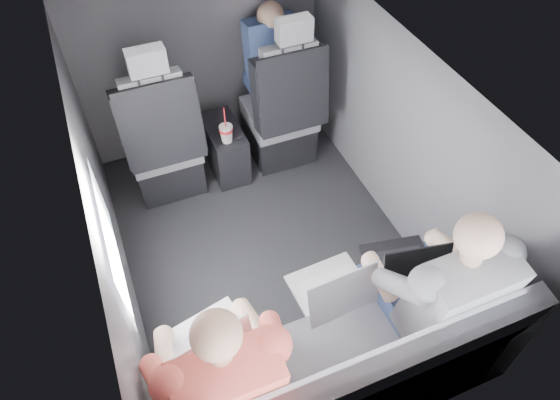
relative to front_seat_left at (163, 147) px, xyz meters
name	(u,v)px	position (x,y,z in m)	size (l,w,h in m)	color
floor	(268,251)	(0.45, -0.84, -0.40)	(2.60, 2.60, 0.00)	black
ceiling	(263,82)	(0.45, -0.84, 0.95)	(2.60, 2.60, 0.00)	#B2B2AD
panel_left	(108,228)	(-0.45, -0.84, 0.27)	(0.02, 2.60, 1.35)	#56565B
panel_right	(401,142)	(1.35, -0.84, 0.27)	(0.02, 2.60, 1.35)	#56565B
panel_front	(202,65)	(0.45, 0.46, 0.27)	(1.80, 0.02, 1.35)	#56565B
panel_back	(380,388)	(0.45, -2.14, 0.27)	(1.80, 0.02, 1.35)	#56565B
side_window	(111,242)	(-0.43, -1.14, 0.50)	(0.02, 0.75, 0.42)	white
seatbelt	(292,83)	(0.90, -0.17, 0.40)	(0.05, 0.01, 0.65)	black
front_seat_left	(163,147)	(0.00, 0.00, 0.00)	(0.52, 0.58, 1.26)	black
front_seat_right	(282,116)	(0.90, 0.00, 0.00)	(0.52, 0.58, 1.26)	black
center_console	(225,148)	(0.45, 0.04, -0.20)	(0.24, 0.48, 0.41)	black
rear_bench	(345,373)	(0.45, -1.90, -0.09)	(1.60, 0.57, 0.92)	slate
soda_cup	(226,133)	(0.43, -0.11, 0.07)	(0.10, 0.10, 0.29)	white
laptop_white	(211,344)	(-0.14, -1.66, 0.24)	(0.42, 0.41, 0.27)	white
laptop_silver	(333,288)	(0.50, -1.61, 0.24)	(0.38, 0.34, 0.26)	#BBBBC0
laptop_black	(404,262)	(0.90, -1.60, 0.23)	(0.38, 0.37, 0.25)	black
passenger_rear_left	(221,372)	(-0.14, -1.81, 0.24)	(0.53, 0.64, 1.26)	#2F2E33
passenger_rear_right	(432,289)	(0.94, -1.81, 0.25)	(0.54, 0.66, 1.29)	navy
passenger_front_right	(271,58)	(0.92, 0.26, 0.34)	(0.37, 0.37, 0.73)	navy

